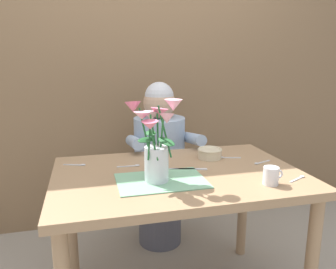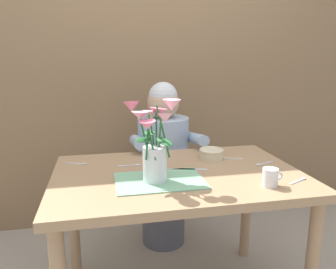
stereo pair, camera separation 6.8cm
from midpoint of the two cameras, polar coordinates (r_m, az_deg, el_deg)
wood_panel_backdrop at (r=2.56m, az=-3.02°, el=12.30°), size 4.00×0.10×2.50m
dining_table at (r=1.66m, az=2.88°, el=-9.68°), size 1.20×0.80×0.74m
seated_person at (r=2.26m, az=0.06°, el=-5.55°), size 0.45×0.47×1.14m
striped_placemat at (r=1.51m, az=-0.14°, el=-7.97°), size 0.40×0.28×0.00m
flower_vase at (r=1.45m, az=-1.08°, el=-1.21°), size 0.26×0.24×0.37m
ceramic_bowl at (r=1.84m, az=8.57°, el=-3.26°), size 0.14×0.14×0.06m
dinner_knife at (r=1.66m, az=4.68°, el=-6.04°), size 0.19×0.07×0.00m
coffee_cup at (r=1.52m, az=18.54°, el=-7.03°), size 0.09×0.07×0.08m
spoon_0 at (r=1.64m, az=23.00°, el=-7.25°), size 0.11×0.07×0.01m
spoon_1 at (r=1.81m, az=16.93°, el=-4.90°), size 0.12×0.05×0.01m
spoon_2 at (r=1.79m, az=-13.96°, el=-4.90°), size 0.12×0.05×0.01m
spoon_3 at (r=1.72m, az=-4.97°, el=-5.32°), size 0.12×0.02×0.01m
spoon_4 at (r=1.87m, az=11.43°, el=-4.04°), size 0.12×0.05×0.01m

